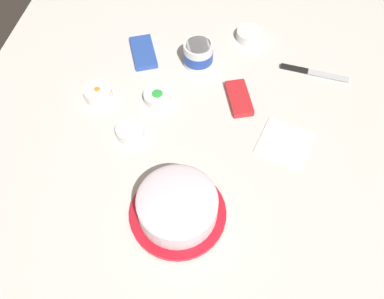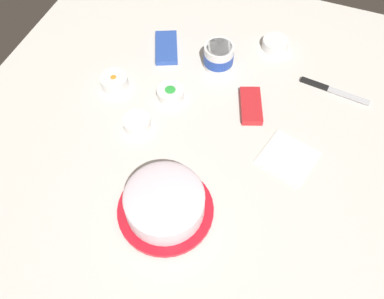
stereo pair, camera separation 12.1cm
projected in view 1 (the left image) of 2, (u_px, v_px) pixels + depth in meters
ground_plane at (199, 128)px, 1.30m from camera, size 1.54×1.54×0.00m
frosted_cake at (177, 207)px, 1.09m from camera, size 0.27×0.27×0.11m
frosting_tub at (198, 54)px, 1.41m from camera, size 0.10×0.10×0.09m
spreading_knife at (308, 71)px, 1.42m from camera, size 0.04×0.24×0.01m
sprinkle_bowl_yellow at (130, 131)px, 1.27m from camera, size 0.09×0.09×0.03m
sprinkle_bowl_orange at (98, 92)px, 1.35m from camera, size 0.09×0.09×0.04m
sprinkle_bowl_green at (157, 96)px, 1.35m from camera, size 0.09×0.09×0.03m
sprinkle_bowl_blue at (249, 35)px, 1.51m from camera, size 0.09×0.09×0.03m
candy_box_lower at (239, 98)px, 1.35m from camera, size 0.16×0.11×0.02m
candy_box_upper at (143, 52)px, 1.47m from camera, size 0.18×0.13×0.02m
paper_napkin at (284, 143)px, 1.26m from camera, size 0.18×0.18×0.01m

